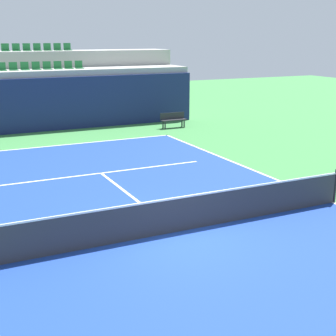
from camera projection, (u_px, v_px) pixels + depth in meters
ground_plane at (177, 232)px, 13.11m from camera, size 80.00×80.00×0.00m
court_surface at (177, 232)px, 13.11m from camera, size 11.00×24.00×0.01m
baseline_far at (64, 145)px, 23.49m from camera, size 11.00×0.10×0.00m
sideline_right at (333, 202)px, 15.40m from camera, size 0.10×24.00×0.00m
service_line_far at (101, 173)px, 18.67m from camera, size 8.26×0.10×0.00m
centre_service_line at (133, 197)px, 15.89m from camera, size 0.10×6.40×0.00m
back_wall at (44, 105)px, 26.61m from camera, size 17.70×0.30×2.88m
stands_tier_lower at (39, 99)px, 27.74m from camera, size 17.70×2.40×3.22m
stands_tier_upper at (30, 86)px, 29.70m from camera, size 17.70×2.40×4.18m
seating_row_lower at (36, 67)px, 27.37m from camera, size 5.34×0.44×0.44m
seating_row_upper at (27, 49)px, 29.21m from camera, size 5.34×0.44×0.44m
tennis_net at (177, 214)px, 12.98m from camera, size 11.08×0.08×1.07m
player_bench at (173, 119)px, 27.83m from camera, size 1.50×0.40×0.85m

